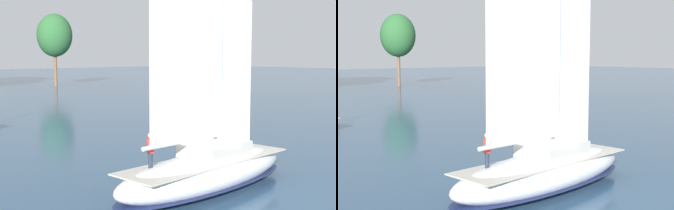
{
  "view_description": "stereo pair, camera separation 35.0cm",
  "coord_description": "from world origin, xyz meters",
  "views": [
    {
      "loc": [
        -16.41,
        -16.0,
        6.83
      ],
      "look_at": [
        0.0,
        3.0,
        4.12
      ],
      "focal_mm": 50.0,
      "sensor_mm": 36.0,
      "label": 1
    },
    {
      "loc": [
        -16.15,
        -16.22,
        6.83
      ],
      "look_at": [
        0.0,
        3.0,
        4.12
      ],
      "focal_mm": 50.0,
      "sensor_mm": 36.0,
      "label": 2
    }
  ],
  "objects": [
    {
      "name": "sailboat_main",
      "position": [
        0.02,
        0.0,
        1.26
      ],
      "size": [
        12.12,
        4.32,
        16.32
      ],
      "color": "silver",
      "rests_on": "ground"
    },
    {
      "name": "tree_shore_right",
      "position": [
        31.82,
        77.45,
        10.95
      ],
      "size": [
        7.6,
        7.6,
        15.65
      ],
      "color": "brown",
      "rests_on": "ground"
    },
    {
      "name": "ground_plane",
      "position": [
        0.0,
        0.0,
        0.0
      ],
      "size": [
        400.0,
        400.0,
        0.0
      ],
      "primitive_type": "plane",
      "color": "#2D4C6B"
    }
  ]
}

